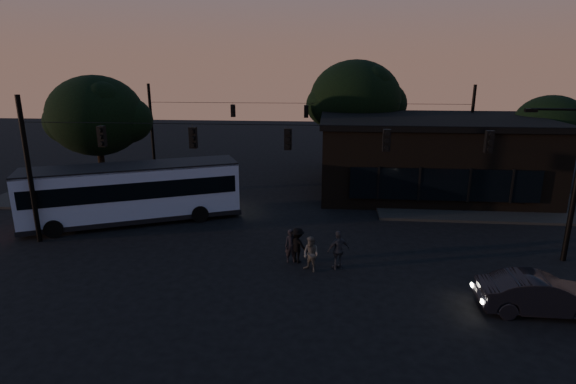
# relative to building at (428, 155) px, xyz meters

# --- Properties ---
(ground) EXTENTS (120.00, 120.00, 0.00)m
(ground) POSITION_rel_building_xyz_m (-9.00, -15.97, -2.71)
(ground) COLOR black
(ground) RESTS_ON ground
(sidewalk_far_right) EXTENTS (14.00, 10.00, 0.15)m
(sidewalk_far_right) POSITION_rel_building_xyz_m (3.00, -1.97, -2.63)
(sidewalk_far_right) COLOR black
(sidewalk_far_right) RESTS_ON ground
(sidewalk_far_left) EXTENTS (14.00, 10.00, 0.15)m
(sidewalk_far_left) POSITION_rel_building_xyz_m (-23.00, -1.97, -2.63)
(sidewalk_far_left) COLOR black
(sidewalk_far_left) RESTS_ON ground
(building) EXTENTS (15.40, 10.41, 5.40)m
(building) POSITION_rel_building_xyz_m (0.00, 0.00, 0.00)
(building) COLOR black
(building) RESTS_ON ground
(tree_behind) EXTENTS (7.60, 7.60, 9.43)m
(tree_behind) POSITION_rel_building_xyz_m (-5.00, 6.03, 3.48)
(tree_behind) COLOR black
(tree_behind) RESTS_ON ground
(tree_right) EXTENTS (5.20, 5.20, 6.86)m
(tree_right) POSITION_rel_building_xyz_m (9.00, 2.03, 1.93)
(tree_right) COLOR black
(tree_right) RESTS_ON ground
(tree_left) EXTENTS (6.40, 6.40, 8.30)m
(tree_left) POSITION_rel_building_xyz_m (-23.00, -2.97, 2.86)
(tree_left) COLOR black
(tree_left) RESTS_ON ground
(signal_rig_near) EXTENTS (26.24, 0.30, 7.50)m
(signal_rig_near) POSITION_rel_building_xyz_m (-9.00, -11.97, 1.74)
(signal_rig_near) COLOR black
(signal_rig_near) RESTS_ON ground
(signal_rig_far) EXTENTS (26.24, 0.30, 7.50)m
(signal_rig_far) POSITION_rel_building_xyz_m (-9.00, 4.03, 1.50)
(signal_rig_far) COLOR black
(signal_rig_far) RESTS_ON ground
(bus) EXTENTS (12.06, 7.45, 3.38)m
(bus) POSITION_rel_building_xyz_m (-18.32, -8.45, -0.81)
(bus) COLOR #A0A8CB
(bus) RESTS_ON ground
(car) EXTENTS (4.42, 1.62, 1.45)m
(car) POSITION_rel_building_xyz_m (0.76, -16.95, -1.98)
(car) COLOR black
(car) RESTS_ON ground
(pedestrian_a) EXTENTS (0.64, 0.49, 1.57)m
(pedestrian_a) POSITION_rel_building_xyz_m (-8.73, -13.32, -1.92)
(pedestrian_a) COLOR black
(pedestrian_a) RESTS_ON ground
(pedestrian_b) EXTENTS (0.99, 0.95, 1.60)m
(pedestrian_b) POSITION_rel_building_xyz_m (-7.78, -14.22, -1.91)
(pedestrian_b) COLOR #464440
(pedestrian_b) RESTS_ON ground
(pedestrian_c) EXTENTS (1.14, 0.85, 1.80)m
(pedestrian_c) POSITION_rel_building_xyz_m (-6.56, -13.86, -1.81)
(pedestrian_c) COLOR #26272F
(pedestrian_c) RESTS_ON ground
(pedestrian_d) EXTENTS (1.25, 1.11, 1.68)m
(pedestrian_d) POSITION_rel_building_xyz_m (-8.43, -13.33, -1.87)
(pedestrian_d) COLOR black
(pedestrian_d) RESTS_ON ground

